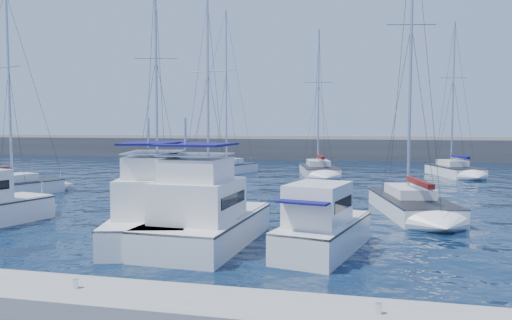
% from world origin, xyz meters
% --- Properties ---
extents(ground, '(220.00, 220.00, 0.00)m').
position_xyz_m(ground, '(0.00, 0.00, 0.00)').
color(ground, black).
rests_on(ground, ground).
extents(breakwater, '(160.00, 6.00, 4.45)m').
position_xyz_m(breakwater, '(0.00, 52.00, 1.05)').
color(breakwater, '#424244').
rests_on(breakwater, ground).
extents(dock, '(40.00, 2.20, 0.60)m').
position_xyz_m(dock, '(0.00, -11.00, 0.30)').
color(dock, gray).
rests_on(dock, ground).
extents(dock_cleat_centre, '(0.16, 0.16, 0.25)m').
position_xyz_m(dock_cleat_centre, '(0.00, -11.00, 0.72)').
color(dock_cleat_centre, silver).
rests_on(dock_cleat_centre, dock).
extents(dock_cleat_near_stbd, '(0.16, 0.16, 0.25)m').
position_xyz_m(dock_cleat_near_stbd, '(8.00, -11.00, 0.72)').
color(dock_cleat_near_stbd, silver).
rests_on(dock_cleat_near_stbd, dock).
extents(motor_yacht_port_inner, '(5.90, 10.92, 4.69)m').
position_xyz_m(motor_yacht_port_inner, '(-1.65, -1.88, 1.13)').
color(motor_yacht_port_inner, white).
rests_on(motor_yacht_port_inner, ground).
extents(motor_yacht_stbd_inner, '(3.87, 7.82, 4.69)m').
position_xyz_m(motor_yacht_stbd_inner, '(0.99, -3.28, 1.13)').
color(motor_yacht_stbd_inner, silver).
rests_on(motor_yacht_stbd_inner, ground).
extents(motor_yacht_stbd_outer, '(3.61, 6.29, 3.20)m').
position_xyz_m(motor_yacht_stbd_outer, '(5.89, -3.36, 0.94)').
color(motor_yacht_stbd_outer, silver).
rests_on(motor_yacht_stbd_outer, ground).
extents(sailboat_mid_a, '(5.34, 8.71, 14.56)m').
position_xyz_m(sailboat_mid_a, '(-17.50, 6.91, 0.52)').
color(sailboat_mid_a, white).
rests_on(sailboat_mid_a, ground).
extents(sailboat_mid_b, '(4.87, 7.78, 14.76)m').
position_xyz_m(sailboat_mid_b, '(-5.46, 6.04, 0.53)').
color(sailboat_mid_b, silver).
rests_on(sailboat_mid_b, ground).
extents(sailboat_mid_c, '(3.06, 7.18, 13.92)m').
position_xyz_m(sailboat_mid_c, '(-3.43, 9.61, 0.53)').
color(sailboat_mid_c, white).
rests_on(sailboat_mid_c, ground).
extents(sailboat_mid_d, '(4.85, 8.88, 17.23)m').
position_xyz_m(sailboat_mid_d, '(9.96, 6.35, 0.55)').
color(sailboat_mid_d, white).
rests_on(sailboat_mid_d, ground).
extents(sailboat_back_a, '(5.99, 9.93, 17.04)m').
position_xyz_m(sailboat_back_a, '(-7.32, 25.88, 0.54)').
color(sailboat_back_a, white).
rests_on(sailboat_back_a, ground).
extents(sailboat_back_b, '(4.96, 8.47, 14.86)m').
position_xyz_m(sailboat_back_b, '(2.54, 26.74, 0.52)').
color(sailboat_back_b, silver).
rests_on(sailboat_back_b, ground).
extents(sailboat_back_c, '(5.06, 7.79, 15.58)m').
position_xyz_m(sailboat_back_c, '(15.62, 29.58, 0.54)').
color(sailboat_back_c, white).
rests_on(sailboat_back_c, ground).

